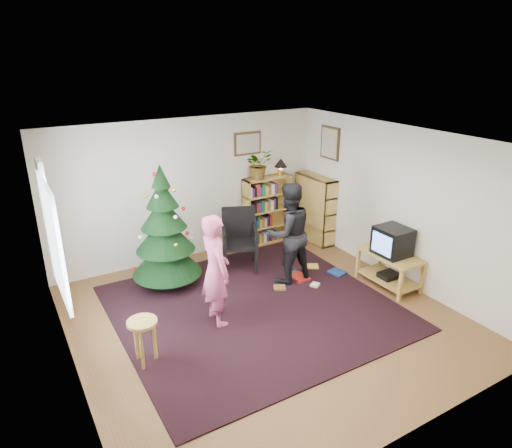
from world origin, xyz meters
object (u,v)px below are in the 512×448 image
person_standing (215,270)px  armchair (237,236)px  picture_right (330,143)px  bookshelf_back (267,209)px  crt_tv (392,241)px  person_by_chair (288,233)px  picture_back (248,143)px  potted_plant (258,164)px  bookshelf_right (315,208)px  table_lamp (281,164)px  stool (143,331)px  christmas_tree (165,237)px  tv_stand (390,267)px

person_standing → armchair: bearing=-37.6°
picture_right → person_standing: picture_right is taller
bookshelf_back → crt_tv: (0.72, -2.53, 0.10)m
person_standing → person_by_chair: (1.52, 0.51, 0.04)m
picture_back → potted_plant: size_ratio=1.00×
bookshelf_right → crt_tv: bearing=176.7°
bookshelf_back → armchair: 1.27m
crt_tv → armchair: armchair is taller
picture_right → table_lamp: bearing=139.0°
bookshelf_back → person_by_chair: bearing=-110.3°
armchair → stool: 2.82m
picture_right → stool: 4.86m
armchair → person_by_chair: bearing=-37.3°
picture_right → christmas_tree: 3.48m
person_standing → bookshelf_back: bearing=-45.5°
bookshelf_right → stool: bearing=116.7°
person_by_chair → potted_plant: 1.78m
christmas_tree → person_by_chair: (1.73, -0.85, 0.00)m
tv_stand → stool: bearing=179.0°
stool → tv_stand: bearing=-1.0°
stool → potted_plant: 4.08m
tv_stand → stool: stool is taller
stool → person_by_chair: (2.66, 0.89, 0.37)m
bookshelf_back → person_by_chair: person_by_chair is taller
christmas_tree → bookshelf_back: 2.43m
bookshelf_right → table_lamp: (-0.54, 0.41, 0.86)m
person_standing → potted_plant: 2.93m
tv_stand → armchair: armchair is taller
crt_tv → table_lamp: 2.68m
picture_back → potted_plant: picture_back is taller
crt_tv → bookshelf_right: bearing=86.7°
bookshelf_back → potted_plant: 0.93m
crt_tv → bookshelf_back: bearing=105.9°
tv_stand → crt_tv: bearing=180.0°
bookshelf_back → table_lamp: table_lamp is taller
crt_tv → person_standing: person_standing is taller
picture_back → picture_right: 1.51m
christmas_tree → person_standing: size_ratio=1.26×
tv_stand → christmas_tree: bearing=149.1°
bookshelf_back → person_standing: bearing=-135.3°
stool → person_standing: 1.25m
picture_right → christmas_tree: bearing=-177.7°
christmas_tree → table_lamp: (2.61, 0.72, 0.69)m
table_lamp → bookshelf_back: bearing=180.0°
tv_stand → potted_plant: potted_plant is taller
person_standing → table_lamp: bearing=-49.3°
crt_tv → table_lamp: bearing=99.4°
stool → person_by_chair: bearing=18.6°
bookshelf_back → person_standing: (-2.10, -2.08, 0.13)m
crt_tv → table_lamp: (-0.42, 2.53, 0.75)m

